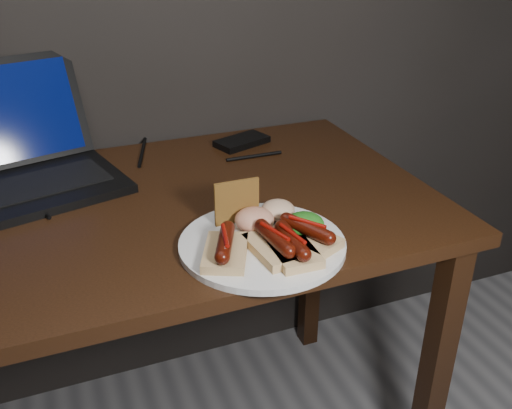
{
  "coord_description": "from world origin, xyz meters",
  "views": [
    {
      "loc": [
        -0.06,
        0.35,
        1.28
      ],
      "look_at": [
        0.27,
        1.18,
        0.82
      ],
      "focal_mm": 40.0,
      "sensor_mm": 36.0,
      "label": 1
    }
  ],
  "objects": [
    {
      "name": "hard_drive",
      "position": [
        0.41,
        1.63,
        0.76
      ],
      "size": [
        0.15,
        0.11,
        0.02
      ],
      "primitive_type": "cube",
      "rotation": [
        0.0,
        0.0,
        0.34
      ],
      "color": "black",
      "rests_on": "desk"
    },
    {
      "name": "plate",
      "position": [
        0.27,
        1.15,
        0.76
      ],
      "size": [
        0.34,
        0.34,
        0.01
      ],
      "primitive_type": "cylinder",
      "rotation": [
        0.0,
        0.0,
        0.15
      ],
      "color": "silver",
      "rests_on": "desk"
    },
    {
      "name": "coleslaw_mound",
      "position": [
        0.33,
        1.21,
        0.78
      ],
      "size": [
        0.06,
        0.06,
        0.04
      ],
      "primitive_type": "ellipsoid",
      "color": "beige",
      "rests_on": "plate"
    },
    {
      "name": "salad_greens",
      "position": [
        0.35,
        1.14,
        0.78
      ],
      "size": [
        0.07,
        0.07,
        0.04
      ],
      "primitive_type": "ellipsoid",
      "color": "#1A6113",
      "rests_on": "plate"
    },
    {
      "name": "bread_sausage_left",
      "position": [
        0.19,
        1.12,
        0.78
      ],
      "size": [
        0.11,
        0.13,
        0.04
      ],
      "color": "#E3CB85",
      "rests_on": "plate"
    },
    {
      "name": "salsa_mound",
      "position": [
        0.27,
        1.19,
        0.78
      ],
      "size": [
        0.07,
        0.07,
        0.04
      ],
      "primitive_type": "ellipsoid",
      "color": "#A81011",
      "rests_on": "plate"
    },
    {
      "name": "crispbread",
      "position": [
        0.25,
        1.23,
        0.8
      ],
      "size": [
        0.08,
        0.01,
        0.08
      ],
      "primitive_type": "cube",
      "color": "olive",
      "rests_on": "plate"
    },
    {
      "name": "desk",
      "position": [
        0.0,
        1.38,
        0.66
      ],
      "size": [
        1.4,
        0.7,
        0.75
      ],
      "color": "#331B0C",
      "rests_on": "ground"
    },
    {
      "name": "desk_cables",
      "position": [
        -0.01,
        1.55,
        0.75
      ],
      "size": [
        0.91,
        0.4,
        0.01
      ],
      "color": "black",
      "rests_on": "desk"
    },
    {
      "name": "bread_sausage_right",
      "position": [
        0.34,
        1.11,
        0.78
      ],
      "size": [
        0.11,
        0.13,
        0.04
      ],
      "color": "#E3CB85",
      "rests_on": "plate"
    },
    {
      "name": "bread_sausage_extra",
      "position": [
        0.3,
        1.09,
        0.78
      ],
      "size": [
        0.07,
        0.12,
        0.04
      ],
      "color": "#E3CB85",
      "rests_on": "plate"
    },
    {
      "name": "bread_sausage_center",
      "position": [
        0.27,
        1.1,
        0.78
      ],
      "size": [
        0.08,
        0.12,
        0.04
      ],
      "color": "#E3CB85",
      "rests_on": "plate"
    },
    {
      "name": "laptop",
      "position": [
        -0.12,
        1.58,
        0.8
      ],
      "size": [
        0.46,
        0.42,
        0.25
      ],
      "color": "black",
      "rests_on": "desk"
    }
  ]
}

